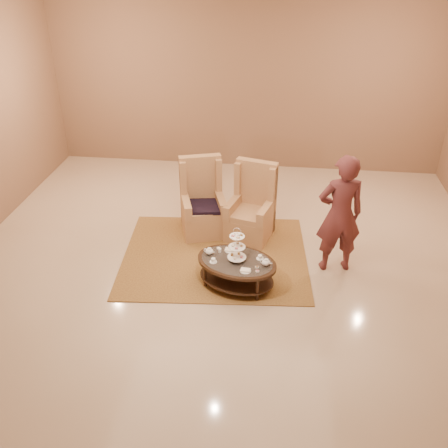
# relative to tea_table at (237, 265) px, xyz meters

# --- Properties ---
(ground) EXTENTS (8.00, 8.00, 0.00)m
(ground) POSITION_rel_tea_table_xyz_m (-0.23, 0.30, -0.35)
(ground) COLOR beige
(ground) RESTS_ON ground
(ceiling) EXTENTS (8.00, 8.00, 0.02)m
(ceiling) POSITION_rel_tea_table_xyz_m (-0.23, 0.30, -0.35)
(ceiling) COLOR silver
(ceiling) RESTS_ON ground
(wall_back) EXTENTS (8.00, 0.04, 3.50)m
(wall_back) POSITION_rel_tea_table_xyz_m (-0.23, 4.30, 1.40)
(wall_back) COLOR #8A654B
(wall_back) RESTS_ON ground
(rug) EXTENTS (3.01, 2.58, 0.02)m
(rug) POSITION_rel_tea_table_xyz_m (-0.40, 0.70, -0.34)
(rug) COLOR olive
(rug) RESTS_ON ground
(tea_table) EXTENTS (1.32, 1.09, 0.96)m
(tea_table) POSITION_rel_tea_table_xyz_m (0.00, 0.00, 0.00)
(tea_table) COLOR black
(tea_table) RESTS_ON ground
(armchair_left) EXTENTS (0.86, 0.88, 1.27)m
(armchair_left) POSITION_rel_tea_table_xyz_m (-0.72, 1.47, 0.08)
(armchair_left) COLOR tan
(armchair_left) RESTS_ON ground
(armchair_right) EXTENTS (0.83, 0.85, 1.25)m
(armchair_right) POSITION_rel_tea_table_xyz_m (0.10, 1.42, 0.07)
(armchair_right) COLOR tan
(armchair_right) RESTS_ON ground
(person) EXTENTS (0.73, 0.55, 1.81)m
(person) POSITION_rel_tea_table_xyz_m (1.40, 0.62, 0.56)
(person) COLOR #582528
(person) RESTS_ON ground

